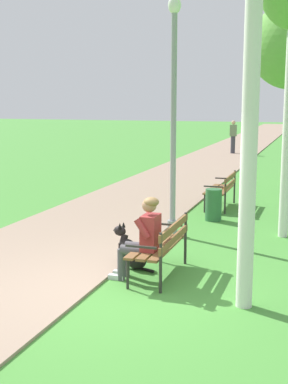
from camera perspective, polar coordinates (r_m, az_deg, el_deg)
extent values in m
plane|color=#478E38|center=(7.32, -3.71, -10.98)|extent=(120.00, 120.00, 0.00)
cube|color=gray|center=(30.75, 10.20, 4.93)|extent=(3.21, 60.00, 0.04)
cube|color=brown|center=(7.95, 0.11, -5.83)|extent=(0.14, 1.50, 0.04)
cube|color=brown|center=(7.90, 1.32, -5.94)|extent=(0.14, 1.50, 0.04)
cube|color=brown|center=(7.85, 2.54, -6.05)|extent=(0.14, 1.50, 0.04)
cube|color=brown|center=(7.78, 3.30, -5.12)|extent=(0.04, 1.50, 0.11)
cube|color=brown|center=(7.74, 3.31, -3.83)|extent=(0.04, 1.50, 0.11)
cylinder|color=#2D2B28|center=(8.65, 1.41, -6.07)|extent=(0.04, 0.04, 0.45)
cylinder|color=#2D2B28|center=(8.47, 4.53, -5.04)|extent=(0.04, 0.04, 0.85)
cube|color=#2D2B28|center=(8.49, 2.71, -3.56)|extent=(0.45, 0.04, 0.03)
cylinder|color=#2D2B28|center=(7.40, -1.80, -8.86)|extent=(0.04, 0.04, 0.45)
cylinder|color=#2D2B28|center=(7.19, 1.82, -7.75)|extent=(0.04, 0.04, 0.85)
cube|color=#2D2B28|center=(7.22, -0.32, -5.98)|extent=(0.45, 0.04, 0.03)
cube|color=brown|center=(13.04, 7.37, 0.31)|extent=(0.14, 1.50, 0.04)
cube|color=brown|center=(13.01, 8.13, 0.27)|extent=(0.14, 1.50, 0.04)
cube|color=brown|center=(12.98, 8.89, 0.23)|extent=(0.14, 1.50, 0.04)
cube|color=brown|center=(12.94, 9.36, 0.81)|extent=(0.04, 1.50, 0.11)
cube|color=brown|center=(12.91, 9.39, 1.60)|extent=(0.04, 1.50, 0.11)
cylinder|color=#2D2B28|center=(13.75, 7.82, -0.15)|extent=(0.04, 0.04, 0.45)
cylinder|color=#2D2B28|center=(13.64, 9.82, 0.56)|extent=(0.04, 0.04, 0.85)
cube|color=#2D2B28|center=(13.65, 8.68, 1.47)|extent=(0.45, 0.04, 0.03)
cylinder|color=#2D2B28|center=(12.42, 6.61, -1.21)|extent=(0.04, 0.04, 0.45)
cylinder|color=#2D2B28|center=(12.29, 8.82, -0.43)|extent=(0.04, 0.04, 0.85)
cube|color=#2D2B28|center=(12.31, 7.56, 0.59)|extent=(0.45, 0.04, 0.03)
cylinder|color=#4C4C51|center=(7.80, -0.53, -5.99)|extent=(0.42, 0.14, 0.14)
cylinder|color=#4C4C51|center=(7.93, -1.98, -7.48)|extent=(0.11, 0.11, 0.47)
cube|color=silver|center=(8.02, -2.51, -8.79)|extent=(0.24, 0.09, 0.07)
cylinder|color=#4C4C51|center=(7.62, -1.03, -6.38)|extent=(0.42, 0.14, 0.14)
cylinder|color=#4C4C51|center=(7.76, -2.50, -7.90)|extent=(0.11, 0.11, 0.47)
cube|color=silver|center=(7.85, -3.04, -9.23)|extent=(0.24, 0.09, 0.07)
cube|color=maroon|center=(7.58, 0.72, -4.43)|extent=(0.22, 0.36, 0.52)
cylinder|color=maroon|center=(7.75, 0.75, -3.33)|extent=(0.25, 0.09, 0.30)
cylinder|color=maroon|center=(7.38, -0.20, -4.01)|extent=(0.25, 0.09, 0.30)
sphere|color=#A37556|center=(7.49, 0.58, -1.45)|extent=(0.21, 0.21, 0.21)
ellipsoid|color=olive|center=(7.47, 0.80, -1.09)|extent=(0.22, 0.23, 0.14)
ellipsoid|color=black|center=(8.27, -0.84, -7.30)|extent=(0.43, 0.39, 0.32)
ellipsoid|color=black|center=(8.32, -1.64, -6.28)|extent=(0.54, 0.38, 0.48)
ellipsoid|color=black|center=(8.28, -1.37, -6.09)|extent=(0.40, 0.30, 0.27)
cylinder|color=black|center=(8.48, -2.05, -6.66)|extent=(0.06, 0.06, 0.38)
cylinder|color=black|center=(8.39, -2.58, -6.84)|extent=(0.06, 0.06, 0.38)
cylinder|color=black|center=(8.35, -2.22, -5.19)|extent=(0.16, 0.19, 0.19)
ellipsoid|color=black|center=(8.37, -2.64, -4.25)|extent=(0.25, 0.21, 0.16)
cone|color=black|center=(8.44, -3.15, -4.21)|extent=(0.12, 0.12, 0.09)
cone|color=black|center=(8.36, -2.24, -3.56)|extent=(0.06, 0.06, 0.09)
cone|color=black|center=(8.29, -2.65, -3.68)|extent=(0.06, 0.06, 0.09)
cylinder|color=black|center=(8.19, 0.26, -8.46)|extent=(0.28, 0.14, 0.04)
cylinder|color=gray|center=(10.29, 3.11, -3.91)|extent=(0.20, 0.20, 0.30)
cylinder|color=gray|center=(10.01, 3.21, 7.01)|extent=(0.11, 0.11, 4.21)
ellipsoid|color=silver|center=(10.14, 3.34, 19.65)|extent=(0.24, 0.24, 0.32)
cylinder|color=silver|center=(6.52, 11.44, 7.18)|extent=(0.21, 0.21, 4.64)
cylinder|color=silver|center=(10.26, 15.39, 7.26)|extent=(0.18, 0.18, 4.39)
cylinder|color=silver|center=(13.84, 15.36, 5.60)|extent=(0.14, 0.14, 3.30)
cylinder|color=#2D6638|center=(11.60, 7.57, -1.39)|extent=(0.36, 0.36, 0.70)
cylinder|color=#383842|center=(26.33, 9.65, 5.05)|extent=(0.22, 0.22, 0.88)
cube|color=#6B7F5B|center=(26.28, 9.69, 6.62)|extent=(0.32, 0.20, 0.56)
sphere|color=tan|center=(26.26, 9.72, 7.47)|extent=(0.20, 0.20, 0.20)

